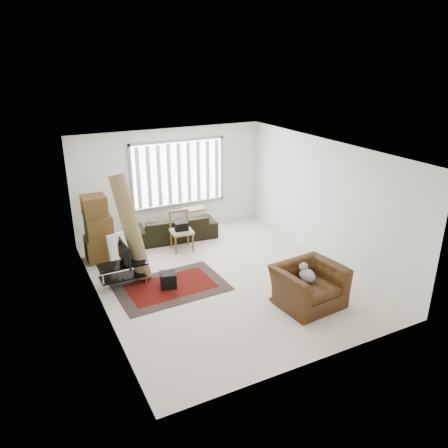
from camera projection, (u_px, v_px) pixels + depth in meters
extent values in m
plane|color=beige|center=(224.00, 278.00, 9.15)|extent=(6.00, 6.00, 0.00)
cube|color=white|center=(224.00, 150.00, 8.17)|extent=(5.00, 6.00, 0.02)
cube|color=white|center=(171.00, 181.00, 11.15)|extent=(5.00, 0.02, 2.70)
cube|color=white|center=(320.00, 284.00, 6.17)|extent=(5.00, 0.02, 2.70)
cube|color=white|center=(96.00, 241.00, 7.60)|extent=(0.02, 6.00, 2.70)
cube|color=white|center=(324.00, 200.00, 9.71)|extent=(0.02, 6.00, 2.70)
cube|color=white|center=(178.00, 173.00, 11.15)|extent=(2.40, 0.01, 1.60)
cube|color=gray|center=(179.00, 173.00, 11.13)|extent=(2.52, 0.06, 1.72)
cube|color=white|center=(179.00, 174.00, 11.10)|extent=(2.40, 0.02, 1.55)
cube|color=black|center=(171.00, 287.00, 8.80)|extent=(2.20, 1.51, 0.02)
cube|color=#490A06|center=(171.00, 286.00, 8.79)|extent=(1.74, 1.05, 0.00)
cube|color=black|center=(122.00, 265.00, 8.73)|extent=(0.95, 0.43, 0.04)
cube|color=black|center=(123.00, 276.00, 8.82)|extent=(0.91, 0.40, 0.03)
cylinder|color=#B2B2B7|center=(104.00, 283.00, 8.48)|extent=(0.03, 0.03, 0.47)
cylinder|color=#B2B2B7|center=(146.00, 274.00, 8.84)|extent=(0.03, 0.03, 0.47)
cylinder|color=#B2B2B7|center=(100.00, 275.00, 8.77)|extent=(0.03, 0.03, 0.47)
cylinder|color=#B2B2B7|center=(141.00, 266.00, 9.13)|extent=(0.03, 0.03, 0.47)
imported|color=black|center=(121.00, 254.00, 8.64)|extent=(0.10, 0.77, 0.44)
cube|color=black|center=(168.00, 280.00, 8.73)|extent=(0.37, 0.37, 0.30)
cube|color=brown|center=(100.00, 248.00, 9.90)|extent=(0.62, 0.56, 0.56)
cube|color=brown|center=(99.00, 227.00, 9.69)|extent=(0.56, 0.50, 0.50)
cube|color=brown|center=(94.00, 206.00, 9.54)|extent=(0.50, 0.50, 0.45)
cube|color=silver|center=(121.00, 248.00, 9.68)|extent=(0.60, 0.34, 0.72)
cylinder|color=brown|center=(131.00, 227.00, 8.88)|extent=(0.71, 0.96, 2.19)
imported|color=black|center=(175.00, 224.00, 10.98)|extent=(2.13, 1.08, 0.79)
cube|color=#847756|center=(182.00, 231.00, 10.33)|extent=(0.55, 0.55, 0.06)
cylinder|color=brown|center=(176.00, 245.00, 10.16)|extent=(0.04, 0.04, 0.47)
cylinder|color=brown|center=(193.00, 242.00, 10.31)|extent=(0.04, 0.04, 0.47)
cylinder|color=brown|center=(171.00, 239.00, 10.53)|extent=(0.04, 0.04, 0.47)
cylinder|color=brown|center=(188.00, 236.00, 10.67)|extent=(0.04, 0.04, 0.47)
cube|color=brown|center=(178.00, 211.00, 10.37)|extent=(0.48, 0.09, 0.06)
cube|color=brown|center=(170.00, 220.00, 10.37)|extent=(0.05, 0.05, 0.47)
cube|color=brown|center=(187.00, 218.00, 10.51)|extent=(0.05, 0.05, 0.47)
cube|color=black|center=(181.00, 226.00, 10.29)|extent=(0.33, 0.21, 0.20)
imported|color=#3C210C|center=(309.00, 283.00, 8.05)|extent=(1.28, 1.14, 0.88)
ellipsoid|color=#59595B|center=(309.00, 277.00, 8.00)|extent=(0.27, 0.33, 0.22)
sphere|color=#59595B|center=(304.00, 267.00, 8.08)|extent=(0.16, 0.16, 0.16)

